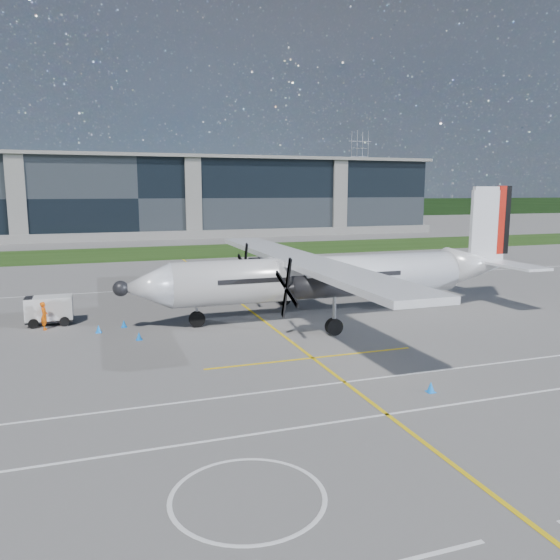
{
  "coord_description": "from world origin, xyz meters",
  "views": [
    {
      "loc": [
        -7.93,
        -32.49,
        9.05
      ],
      "look_at": [
        4.19,
        3.0,
        2.84
      ],
      "focal_mm": 35.0,
      "sensor_mm": 36.0,
      "label": 1
    }
  ],
  "objects": [
    {
      "name": "white_lane_line",
      "position": [
        0.0,
        -14.0,
        0.01
      ],
      "size": [
        90.0,
        0.15,
        0.01
      ],
      "primitive_type": "cube",
      "color": "white",
      "rests_on": "ground"
    },
    {
      "name": "safety_cone_fwd",
      "position": [
        -7.98,
        3.42,
        0.25
      ],
      "size": [
        0.36,
        0.36,
        0.5
      ],
      "primitive_type": "cone",
      "color": "#0E78F3",
      "rests_on": "ground"
    },
    {
      "name": "safety_cone_nose_port",
      "position": [
        -5.66,
        0.8,
        0.25
      ],
      "size": [
        0.36,
        0.36,
        0.5
      ],
      "primitive_type": "cone",
      "color": "#0E78F3",
      "rests_on": "ground"
    },
    {
      "name": "yellow_taxiway_centerline",
      "position": [
        3.0,
        10.0,
        0.01
      ],
      "size": [
        0.2,
        70.0,
        0.01
      ],
      "primitive_type": "cube",
      "color": "yellow",
      "rests_on": "ground"
    },
    {
      "name": "tree_line",
      "position": [
        0.0,
        140.0,
        3.0
      ],
      "size": [
        400.0,
        6.0,
        6.0
      ],
      "primitive_type": "cube",
      "color": "black",
      "rests_on": "ground"
    },
    {
      "name": "terminal_building",
      "position": [
        0.0,
        80.0,
        7.5
      ],
      "size": [
        120.0,
        20.0,
        15.0
      ],
      "primitive_type": "cube",
      "color": "black",
      "rests_on": "ground"
    },
    {
      "name": "ground",
      "position": [
        0.0,
        40.0,
        0.0
      ],
      "size": [
        400.0,
        400.0,
        0.0
      ],
      "primitive_type": "plane",
      "color": "slate",
      "rests_on": "ground"
    },
    {
      "name": "safety_cone_nose_stbd",
      "position": [
        -6.35,
        4.33,
        0.25
      ],
      "size": [
        0.36,
        0.36,
        0.5
      ],
      "primitive_type": "cone",
      "color": "#0E78F3",
      "rests_on": "ground"
    },
    {
      "name": "ground_crew_person",
      "position": [
        -11.29,
        5.35,
        1.06
      ],
      "size": [
        0.64,
        0.88,
        2.12
      ],
      "primitive_type": "imported",
      "rotation": [
        0.0,
        0.0,
        1.6
      ],
      "color": "#F25907",
      "rests_on": "ground"
    },
    {
      "name": "pylon_east",
      "position": [
        85.0,
        150.0,
        15.0
      ],
      "size": [
        9.0,
        4.6,
        30.0
      ],
      "primitive_type": null,
      "color": "gray",
      "rests_on": "ground"
    },
    {
      "name": "baggage_tug",
      "position": [
        -11.07,
        6.82,
        0.96
      ],
      "size": [
        3.2,
        1.92,
        1.92
      ],
      "primitive_type": null,
      "color": "silver",
      "rests_on": "ground"
    },
    {
      "name": "safety_cone_stbdwing",
      "position": [
        5.13,
        19.14,
        0.25
      ],
      "size": [
        0.36,
        0.36,
        0.5
      ],
      "primitive_type": "cone",
      "color": "#0E78F3",
      "rests_on": "ground"
    },
    {
      "name": "turboprop_aircraft",
      "position": [
        8.32,
        2.82,
        4.68
      ],
      "size": [
        30.11,
        31.23,
        9.37
      ],
      "primitive_type": null,
      "color": "white",
      "rests_on": "ground"
    },
    {
      "name": "safety_cone_portwing",
      "position": [
        6.14,
        -12.43,
        0.25
      ],
      "size": [
        0.36,
        0.36,
        0.5
      ],
      "primitive_type": "cone",
      "color": "#0E78F3",
      "rests_on": "ground"
    },
    {
      "name": "grass_strip",
      "position": [
        0.0,
        48.0,
        0.02
      ],
      "size": [
        400.0,
        18.0,
        0.04
      ],
      "primitive_type": "cube",
      "color": "#1E3B10",
      "rests_on": "ground"
    }
  ]
}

